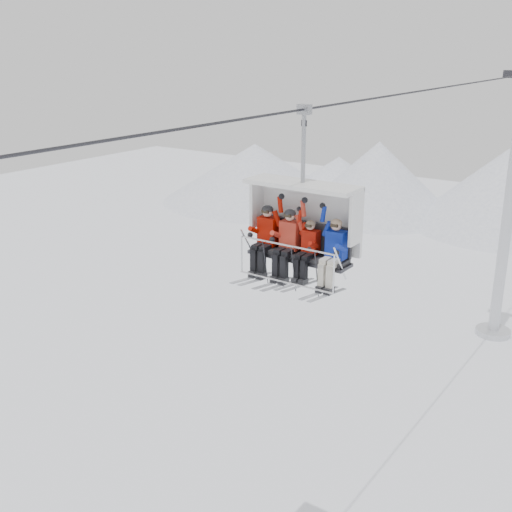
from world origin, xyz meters
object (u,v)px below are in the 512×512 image
Objects in this scene: lift_tower_right at (506,230)px; skier_far_left at (266,236)px; skier_far_right at (334,251)px; chairlift_carrier at (305,220)px; skier_center_right at (308,248)px; skier_center_left at (288,241)px.

lift_tower_right reaches higher than skier_far_left.
lift_tower_right reaches higher than skier_far_right.
skier_center_right is (0.30, -0.33, -0.57)m from chairlift_carrier.
chairlift_carrier is 2.19× the size of skier_far_left.
chairlift_carrier reaches higher than skier_center_right.
skier_center_right is 0.97× the size of skier_far_right.
skier_center_left is 0.57m from skier_center_right.
lift_tower_right is at bearing 90.00° from chairlift_carrier.
lift_tower_right is 20.81m from skier_far_left.
skier_center_left is 1.22m from skier_far_right.
skier_center_right is at bearing -1.05° from skier_far_left.
lift_tower_right is 7.44× the size of skier_center_left.
skier_far_right reaches higher than skier_center_right.
chairlift_carrier is at bearing 162.12° from skier_far_right.
skier_center_right is at bearing -89.17° from lift_tower_right.
chairlift_carrier is at bearing 18.78° from skier_far_left.
chairlift_carrier is (0.00, -19.99, 4.97)m from lift_tower_right.
skier_center_right is (1.19, -0.02, -0.08)m from skier_far_left.
chairlift_carrier is at bearing -90.00° from lift_tower_right.
skier_center_left is (-0.26, -0.30, -0.48)m from chairlift_carrier.
lift_tower_right reaches higher than chairlift_carrier.
skier_far_right is (0.66, 0.02, 0.06)m from skier_center_right.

